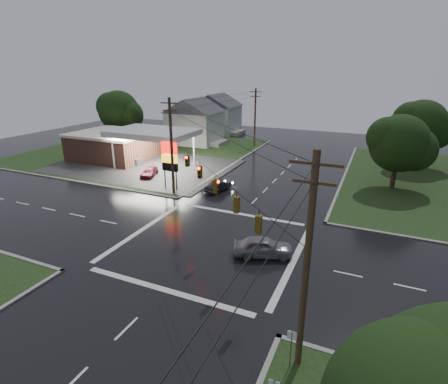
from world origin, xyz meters
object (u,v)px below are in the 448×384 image
at_px(utility_pole_se, 307,265).
at_px(house_near, 195,120).
at_px(house_far, 217,113).
at_px(car_pump, 149,172).
at_px(utility_pole_nw, 172,146).
at_px(gas_station, 120,144).
at_px(tree_ne_near, 400,144).
at_px(car_crossing, 263,247).
at_px(tree_ne_far, 422,125).
at_px(utility_pole_n, 255,117).
at_px(tree_nw_behind, 120,111).
at_px(car_north, 218,186).
at_px(pylon_sign, 170,158).

bearing_deg(utility_pole_se, house_near, 123.79).
xyz_separation_m(house_far, car_pump, (5.80, -34.00, -3.82)).
bearing_deg(utility_pole_se, house_far, 118.68).
bearing_deg(utility_pole_nw, gas_station, 147.77).
bearing_deg(house_near, tree_ne_near, -21.76).
bearing_deg(utility_pole_nw, house_near, 113.37).
xyz_separation_m(utility_pole_nw, car_crossing, (14.08, -9.51, -4.93)).
distance_m(house_far, tree_ne_near, 44.50).
height_order(utility_pole_se, tree_ne_far, utility_pole_se).
distance_m(utility_pole_n, tree_ne_near, 28.55).
bearing_deg(tree_nw_behind, utility_pole_nw, -40.10).
height_order(gas_station, car_pump, gas_station).
relative_size(house_far, tree_ne_near, 1.23).
distance_m(utility_pole_se, car_north, 26.89).
xyz_separation_m(pylon_sign, tree_nw_behind, (-23.34, 19.49, 2.17)).
xyz_separation_m(utility_pole_n, car_north, (4.38, -25.52, -4.86)).
relative_size(utility_pole_nw, car_crossing, 2.36).
distance_m(gas_station, utility_pole_nw, 19.38).
height_order(house_far, tree_nw_behind, tree_nw_behind).
bearing_deg(gas_station, car_pump, -30.90).
xyz_separation_m(utility_pole_se, house_near, (-30.45, 45.50, -1.32)).
relative_size(gas_station, pylon_sign, 4.37).
height_order(house_far, car_crossing, house_far).
bearing_deg(tree_ne_far, gas_station, -161.54).
xyz_separation_m(utility_pole_n, car_crossing, (14.08, -38.01, -4.68)).
distance_m(gas_station, car_crossing, 36.15).
bearing_deg(gas_station, tree_nw_behind, 128.42).
relative_size(house_near, house_far, 1.00).
relative_size(utility_pole_nw, tree_ne_near, 1.22).
bearing_deg(pylon_sign, house_far, 106.98).
height_order(house_far, car_pump, house_far).
height_order(car_north, car_crossing, car_crossing).
xyz_separation_m(utility_pole_n, tree_ne_far, (26.65, -4.01, 0.71)).
bearing_deg(tree_ne_far, car_crossing, -110.29).
height_order(tree_ne_near, car_pump, tree_ne_near).
height_order(tree_ne_near, car_north, tree_ne_near).
bearing_deg(utility_pole_se, car_crossing, 117.41).
bearing_deg(car_north, tree_ne_far, -121.01).
distance_m(house_near, tree_ne_far, 38.19).
bearing_deg(car_pump, house_near, 85.18).
distance_m(house_far, car_north, 39.49).
bearing_deg(car_north, tree_ne_near, -138.73).
bearing_deg(tree_nw_behind, gas_station, -51.58).
bearing_deg(gas_station, tree_ne_near, 3.30).
xyz_separation_m(utility_pole_n, house_far, (-12.45, 10.00, -1.06)).
distance_m(house_near, tree_ne_near, 37.80).
relative_size(pylon_sign, utility_pole_se, 0.55).
relative_size(gas_station, utility_pole_nw, 2.38).
bearing_deg(gas_station, utility_pole_se, -39.70).
xyz_separation_m(utility_pole_se, car_pump, (-25.65, 23.50, -5.13)).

